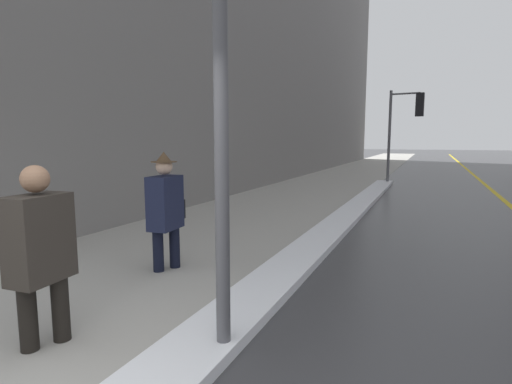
% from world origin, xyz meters
% --- Properties ---
extents(sidewalk_slab, '(4.00, 80.00, 0.01)m').
position_xyz_m(sidewalk_slab, '(-2.00, 15.00, 0.01)').
color(sidewalk_slab, '#9E9B93').
rests_on(sidewalk_slab, ground).
extents(road_centre_stripe, '(0.16, 80.00, 0.00)m').
position_xyz_m(road_centre_stripe, '(4.00, 15.00, 0.00)').
color(road_centre_stripe, gold).
rests_on(road_centre_stripe, ground).
extents(snow_bank_curb, '(0.64, 17.96, 0.11)m').
position_xyz_m(snow_bank_curb, '(0.19, 7.28, 0.06)').
color(snow_bank_curb, white).
rests_on(snow_bank_curb, ground).
extents(lamp_post, '(0.28, 0.28, 4.09)m').
position_xyz_m(lamp_post, '(0.38, 1.53, 2.50)').
color(lamp_post, '#515156').
rests_on(lamp_post, ground).
extents(traffic_light_near, '(1.31, 0.33, 3.77)m').
position_xyz_m(traffic_light_near, '(1.00, 15.81, 2.73)').
color(traffic_light_near, '#515156').
rests_on(traffic_light_near, ground).
extents(pedestrian_in_glasses, '(0.34, 0.54, 1.60)m').
position_xyz_m(pedestrian_in_glasses, '(-1.10, 1.00, 0.89)').
color(pedestrian_in_glasses, black).
rests_on(pedestrian_in_glasses, ground).
extents(pedestrian_in_fedora, '(0.35, 0.73, 1.65)m').
position_xyz_m(pedestrian_in_fedora, '(-1.39, 3.16, 0.90)').
color(pedestrian_in_fedora, black).
rests_on(pedestrian_in_fedora, ground).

